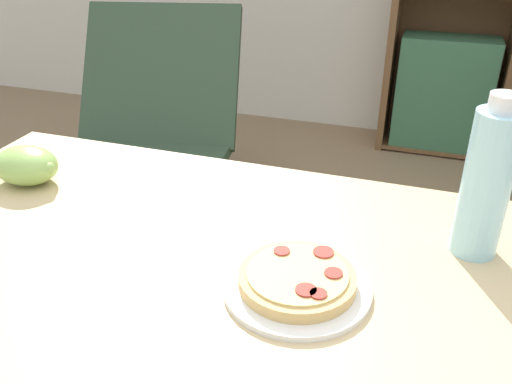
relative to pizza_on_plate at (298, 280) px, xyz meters
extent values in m
cube|color=#D1B27F|center=(-0.11, -0.03, -0.03)|extent=(1.40, 0.86, 0.03)
cylinder|color=#D1B27F|center=(-0.75, 0.34, -0.41)|extent=(0.06, 0.06, 0.72)
cylinder|color=white|center=(0.00, 0.00, -0.01)|extent=(0.23, 0.23, 0.01)
cylinder|color=#DBB26B|center=(0.00, 0.00, 0.01)|extent=(0.18, 0.18, 0.02)
cylinder|color=#EACC7A|center=(0.00, 0.00, 0.02)|extent=(0.16, 0.16, 0.00)
cylinder|color=#A83328|center=(0.04, -0.05, 0.02)|extent=(0.03, 0.03, 0.00)
cylinder|color=#A83328|center=(0.03, 0.06, 0.02)|extent=(0.03, 0.03, 0.00)
cylinder|color=#A83328|center=(0.02, -0.04, 0.02)|extent=(0.03, 0.03, 0.00)
cylinder|color=#A83328|center=(0.05, 0.01, 0.02)|extent=(0.03, 0.03, 0.00)
cylinder|color=#A83328|center=(-0.04, 0.04, 0.02)|extent=(0.03, 0.03, 0.00)
ellipsoid|color=#93BC5B|center=(-0.63, 0.16, 0.02)|extent=(0.14, 0.11, 0.08)
sphere|color=#93BC5B|center=(-0.61, 0.20, 0.01)|extent=(0.02, 0.02, 0.02)
sphere|color=#93BC5B|center=(-0.61, 0.19, 0.02)|extent=(0.02, 0.02, 0.02)
sphere|color=#93BC5B|center=(-0.61, 0.15, 0.01)|extent=(0.03, 0.03, 0.03)
sphere|color=#93BC5B|center=(-0.57, 0.16, 0.03)|extent=(0.03, 0.03, 0.03)
sphere|color=#93BC5B|center=(-0.59, 0.14, 0.02)|extent=(0.02, 0.02, 0.02)
sphere|color=#93BC5B|center=(-0.62, 0.19, 0.00)|extent=(0.02, 0.02, 0.02)
sphere|color=#93BC5B|center=(-0.65, 0.19, 0.02)|extent=(0.02, 0.02, 0.02)
sphere|color=#93BC5B|center=(-0.65, 0.13, 0.02)|extent=(0.02, 0.02, 0.02)
cylinder|color=#A3DBEA|center=(0.26, 0.19, 0.11)|extent=(0.08, 0.08, 0.25)
cylinder|color=white|center=(0.26, 0.19, 0.25)|extent=(0.05, 0.05, 0.03)
cube|color=slate|center=(-0.92, 1.18, -0.72)|extent=(0.73, 0.68, 0.10)
cube|color=#334733|center=(-0.92, 1.10, -0.41)|extent=(0.77, 0.65, 0.14)
cube|color=#334733|center=(-0.97, 1.40, -0.16)|extent=(0.75, 0.55, 0.55)
cube|color=brown|center=(0.22, 2.44, -0.75)|extent=(0.57, 0.30, 0.02)
cube|color=#3D704C|center=(0.22, 2.41, -0.43)|extent=(0.50, 0.22, 0.61)
camera|label=1|loc=(0.15, -0.65, 0.52)|focal=38.00mm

